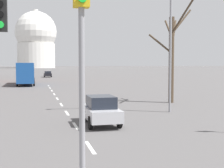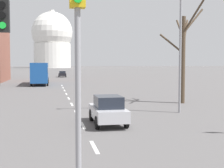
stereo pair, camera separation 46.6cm
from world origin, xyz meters
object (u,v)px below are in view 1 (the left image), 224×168
object	(u,v)px
sedan_near_right	(100,110)
city_bus	(26,72)
sedan_mid_centre	(48,74)
traffic_signal_centre_tall	(82,38)
street_lamp_right	(165,25)
sedan_near_left	(25,77)

from	to	relation	value
sedan_near_right	city_bus	size ratio (longest dim) A/B	0.36
sedan_mid_centre	city_bus	bearing A→B (deg)	-99.34
sedan_near_right	sedan_mid_centre	distance (m)	62.31
traffic_signal_centre_tall	sedan_mid_centre	bearing A→B (deg)	88.17
sedan_mid_centre	city_bus	xyz separation A→B (m)	(-4.57, -27.78, 1.26)
traffic_signal_centre_tall	street_lamp_right	xyz separation A→B (m)	(7.67, 12.70, 2.03)
sedan_near_left	city_bus	size ratio (longest dim) A/B	0.41
sedan_mid_centre	city_bus	world-z (taller)	city_bus
sedan_mid_centre	street_lamp_right	bearing A→B (deg)	-84.81
traffic_signal_centre_tall	city_bus	bearing A→B (deg)	92.95
street_lamp_right	sedan_mid_centre	world-z (taller)	street_lamp_right
traffic_signal_centre_tall	sedan_mid_centre	xyz separation A→B (m)	(2.30, 71.88, -3.17)
sedan_near_left	sedan_mid_centre	world-z (taller)	sedan_near_left
city_bus	traffic_signal_centre_tall	bearing A→B (deg)	-87.05
traffic_signal_centre_tall	city_bus	xyz separation A→B (m)	(-2.27, 44.10, -1.91)
street_lamp_right	city_bus	size ratio (longest dim) A/B	0.92
traffic_signal_centre_tall	street_lamp_right	distance (m)	14.97
sedan_near_left	city_bus	world-z (taller)	city_bus
street_lamp_right	traffic_signal_centre_tall	bearing A→B (deg)	-121.14
traffic_signal_centre_tall	street_lamp_right	world-z (taller)	street_lamp_right
traffic_signal_centre_tall	street_lamp_right	bearing A→B (deg)	58.86
city_bus	sedan_near_right	bearing A→B (deg)	-82.17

